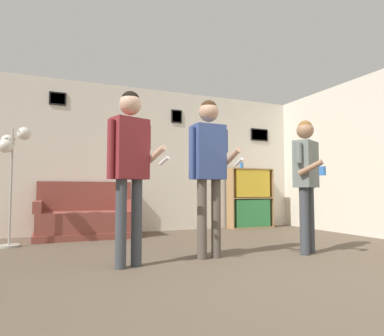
{
  "coord_description": "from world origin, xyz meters",
  "views": [
    {
      "loc": [
        -1.99,
        -2.24,
        0.76
      ],
      "look_at": [
        -0.21,
        2.01,
        1.06
      ],
      "focal_mm": 32.0,
      "sensor_mm": 36.0,
      "label": 1
    }
  ],
  "objects_px": {
    "person_player_foreground_center": "(209,159)",
    "couch": "(87,219)",
    "bookshelf": "(250,198)",
    "person_player_foreground_left": "(130,156)",
    "floor_lamp": "(12,154)",
    "drinking_cup": "(242,165)",
    "person_watcher_holding_cup": "(306,172)"
  },
  "relations": [
    {
      "from": "person_player_foreground_center",
      "to": "couch",
      "type": "bearing_deg",
      "value": 115.03
    },
    {
      "from": "couch",
      "to": "person_player_foreground_center",
      "type": "xyz_separation_m",
      "value": [
        1.1,
        -2.35,
        0.83
      ]
    },
    {
      "from": "bookshelf",
      "to": "person_player_foreground_center",
      "type": "xyz_separation_m",
      "value": [
        -2.15,
        -2.54,
        0.52
      ]
    },
    {
      "from": "person_player_foreground_left",
      "to": "couch",
      "type": "bearing_deg",
      "value": 93.77
    },
    {
      "from": "bookshelf",
      "to": "floor_lamp",
      "type": "height_order",
      "value": "floor_lamp"
    },
    {
      "from": "couch",
      "to": "drinking_cup",
      "type": "relative_size",
      "value": 13.39
    },
    {
      "from": "person_watcher_holding_cup",
      "to": "person_player_foreground_left",
      "type": "bearing_deg",
      "value": 177.08
    },
    {
      "from": "floor_lamp",
      "to": "couch",
      "type": "bearing_deg",
      "value": 29.73
    },
    {
      "from": "person_player_foreground_left",
      "to": "drinking_cup",
      "type": "distance_m",
      "value": 3.92
    },
    {
      "from": "bookshelf",
      "to": "person_player_foreground_left",
      "type": "bearing_deg",
      "value": -139.45
    },
    {
      "from": "couch",
      "to": "person_player_foreground_center",
      "type": "relative_size",
      "value": 0.89
    },
    {
      "from": "person_player_foreground_left",
      "to": "drinking_cup",
      "type": "relative_size",
      "value": 14.86
    },
    {
      "from": "bookshelf",
      "to": "person_watcher_holding_cup",
      "type": "height_order",
      "value": "person_watcher_holding_cup"
    },
    {
      "from": "floor_lamp",
      "to": "person_player_foreground_left",
      "type": "relative_size",
      "value": 0.92
    },
    {
      "from": "couch",
      "to": "bookshelf",
      "type": "height_order",
      "value": "bookshelf"
    },
    {
      "from": "bookshelf",
      "to": "floor_lamp",
      "type": "xyz_separation_m",
      "value": [
        -4.31,
        -0.8,
        0.65
      ]
    },
    {
      "from": "person_player_foreground_left",
      "to": "floor_lamp",
      "type": "bearing_deg",
      "value": 123.65
    },
    {
      "from": "couch",
      "to": "person_player_foreground_left",
      "type": "bearing_deg",
      "value": -86.23
    },
    {
      "from": "person_player_foreground_left",
      "to": "person_watcher_holding_cup",
      "type": "relative_size",
      "value": 1.09
    },
    {
      "from": "couch",
      "to": "person_player_foreground_left",
      "type": "relative_size",
      "value": 0.9
    },
    {
      "from": "person_watcher_holding_cup",
      "to": "bookshelf",
      "type": "bearing_deg",
      "value": 71.22
    },
    {
      "from": "couch",
      "to": "drinking_cup",
      "type": "height_order",
      "value": "drinking_cup"
    },
    {
      "from": "person_player_foreground_center",
      "to": "drinking_cup",
      "type": "relative_size",
      "value": 15.09
    },
    {
      "from": "couch",
      "to": "floor_lamp",
      "type": "height_order",
      "value": "floor_lamp"
    },
    {
      "from": "bookshelf",
      "to": "person_watcher_holding_cup",
      "type": "bearing_deg",
      "value": -108.78
    },
    {
      "from": "person_watcher_holding_cup",
      "to": "drinking_cup",
      "type": "bearing_deg",
      "value": 74.96
    },
    {
      "from": "person_player_foreground_center",
      "to": "drinking_cup",
      "type": "height_order",
      "value": "person_player_foreground_center"
    },
    {
      "from": "floor_lamp",
      "to": "person_watcher_holding_cup",
      "type": "distance_m",
      "value": 3.91
    },
    {
      "from": "bookshelf",
      "to": "person_player_foreground_left",
      "type": "xyz_separation_m",
      "value": [
        -3.09,
        -2.64,
        0.5
      ]
    },
    {
      "from": "person_watcher_holding_cup",
      "to": "drinking_cup",
      "type": "relative_size",
      "value": 13.59
    },
    {
      "from": "floor_lamp",
      "to": "person_player_foreground_left",
      "type": "height_order",
      "value": "person_player_foreground_left"
    },
    {
      "from": "person_player_foreground_left",
      "to": "drinking_cup",
      "type": "xyz_separation_m",
      "value": [
        2.89,
        2.64,
        0.17
      ]
    }
  ]
}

